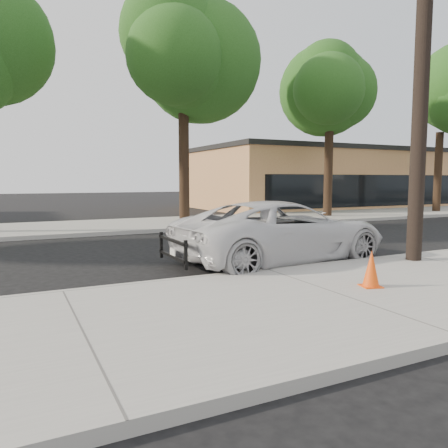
# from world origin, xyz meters

# --- Properties ---
(ground) EXTENTS (120.00, 120.00, 0.00)m
(ground) POSITION_xyz_m (0.00, 0.00, 0.00)
(ground) COLOR black
(ground) RESTS_ON ground
(near_sidewalk) EXTENTS (90.00, 4.40, 0.15)m
(near_sidewalk) POSITION_xyz_m (0.00, -4.30, 0.07)
(near_sidewalk) COLOR gray
(near_sidewalk) RESTS_ON ground
(far_sidewalk) EXTENTS (90.00, 5.00, 0.15)m
(far_sidewalk) POSITION_xyz_m (0.00, 8.50, 0.07)
(far_sidewalk) COLOR gray
(far_sidewalk) RESTS_ON ground
(curb_near) EXTENTS (90.00, 0.12, 0.16)m
(curb_near) POSITION_xyz_m (0.00, -2.10, 0.07)
(curb_near) COLOR #9E9B93
(curb_near) RESTS_ON ground
(building_main) EXTENTS (18.00, 10.00, 4.00)m
(building_main) POSITION_xyz_m (16.00, 16.00, 2.00)
(building_main) COLOR #B3704A
(building_main) RESTS_ON ground
(utility_pole) EXTENTS (1.40, 0.34, 9.00)m
(utility_pole) POSITION_xyz_m (3.60, -2.70, 4.70)
(utility_pole) COLOR black
(utility_pole) RESTS_ON near_sidewalk
(tree_c) EXTENTS (4.96, 4.80, 9.55)m
(tree_c) POSITION_xyz_m (2.22, 7.64, 6.91)
(tree_c) COLOR black
(tree_c) RESTS_ON far_sidewalk
(tree_d) EXTENTS (4.50, 4.35, 8.75)m
(tree_d) POSITION_xyz_m (10.20, 7.95, 6.37)
(tree_d) COLOR black
(tree_d) RESTS_ON far_sidewalk
(tree_e) EXTENTS (4.80, 4.65, 9.25)m
(tree_e) POSITION_xyz_m (18.21, 7.74, 6.70)
(tree_e) COLOR black
(tree_e) RESTS_ON far_sidewalk
(police_cruiser) EXTENTS (5.55, 2.92, 1.49)m
(police_cruiser) POSITION_xyz_m (1.16, -0.91, 0.74)
(police_cruiser) COLOR silver
(police_cruiser) RESTS_ON ground
(traffic_cone) EXTENTS (0.41, 0.41, 0.64)m
(traffic_cone) POSITION_xyz_m (0.81, -4.17, 0.46)
(traffic_cone) COLOR #F34C0C
(traffic_cone) RESTS_ON near_sidewalk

